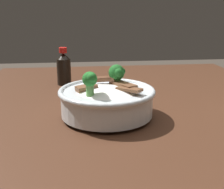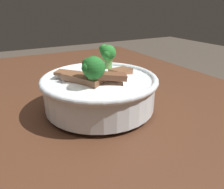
% 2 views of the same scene
% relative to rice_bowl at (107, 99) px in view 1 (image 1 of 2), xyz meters
% --- Properties ---
extents(dining_table, '(1.21, 0.95, 0.78)m').
position_rel_rice_bowl_xyz_m(dining_table, '(-0.02, 0.08, -0.16)').
color(dining_table, '#472819').
rests_on(dining_table, ground).
extents(rice_bowl, '(0.23, 0.23, 0.12)m').
position_rel_rice_bowl_xyz_m(rice_bowl, '(0.00, 0.00, 0.00)').
color(rice_bowl, silver).
rests_on(rice_bowl, dining_table).
extents(soy_sauce_bottle, '(0.05, 0.05, 0.13)m').
position_rel_rice_bowl_xyz_m(soy_sauce_bottle, '(-0.32, -0.11, 0.01)').
color(soy_sauce_bottle, black).
rests_on(soy_sauce_bottle, dining_table).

